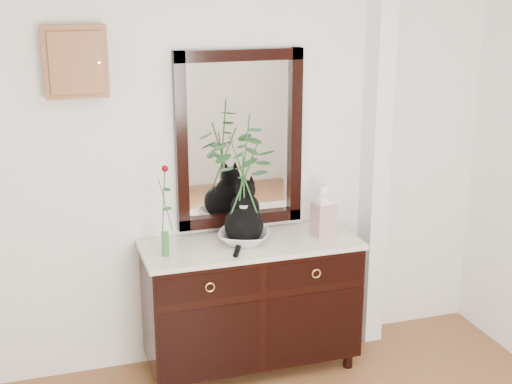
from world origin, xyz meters
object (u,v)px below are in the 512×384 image
object	(u,v)px
ginger_jar	(324,210)
sideboard	(251,299)
lotus_bowl	(244,237)
cat	(244,213)

from	to	relation	value
ginger_jar	sideboard	bearing A→B (deg)	178.44
lotus_bowl	ginger_jar	distance (m)	0.53
sideboard	cat	world-z (taller)	cat
lotus_bowl	ginger_jar	bearing A→B (deg)	-1.98
cat	lotus_bowl	distance (m)	0.15
sideboard	ginger_jar	xyz separation A→B (m)	(0.47, -0.01, 0.54)
sideboard	ginger_jar	bearing A→B (deg)	-1.56
lotus_bowl	ginger_jar	xyz separation A→B (m)	(0.51, -0.02, 0.13)
cat	ginger_jar	world-z (taller)	cat
ginger_jar	cat	bearing A→B (deg)	177.13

